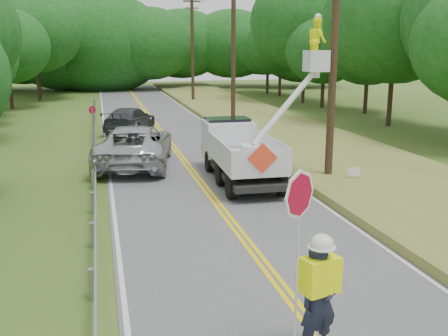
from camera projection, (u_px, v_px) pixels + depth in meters
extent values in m
plane|color=#3D5418|center=(290.00, 300.00, 11.00)|extent=(140.00, 140.00, 0.00)
cube|color=#545557|center=(184.00, 161.00, 24.24)|extent=(7.20, 96.00, 0.02)
cube|color=yellow|center=(182.00, 161.00, 24.21)|extent=(0.12, 96.00, 0.00)
cube|color=yellow|center=(186.00, 160.00, 24.26)|extent=(0.12, 96.00, 0.00)
cube|color=silver|center=(109.00, 164.00, 23.44)|extent=(0.12, 96.00, 0.00)
cube|color=silver|center=(254.00, 157.00, 25.03)|extent=(0.12, 96.00, 0.00)
cube|color=gray|center=(92.00, 284.00, 10.93)|extent=(0.12, 0.14, 0.70)
cube|color=gray|center=(92.00, 235.00, 13.76)|extent=(0.12, 0.14, 0.70)
cube|color=gray|center=(93.00, 203.00, 16.60)|extent=(0.12, 0.14, 0.70)
cube|color=gray|center=(93.00, 180.00, 19.44)|extent=(0.12, 0.14, 0.70)
cube|color=gray|center=(93.00, 163.00, 22.27)|extent=(0.12, 0.14, 0.70)
cube|color=gray|center=(94.00, 150.00, 25.11)|extent=(0.12, 0.14, 0.70)
cube|color=gray|center=(94.00, 139.00, 27.95)|extent=(0.12, 0.14, 0.70)
cube|color=gray|center=(94.00, 130.00, 30.78)|extent=(0.12, 0.14, 0.70)
cube|color=gray|center=(94.00, 123.00, 33.62)|extent=(0.12, 0.14, 0.70)
cube|color=gray|center=(94.00, 117.00, 36.46)|extent=(0.12, 0.14, 0.70)
cube|color=gray|center=(94.00, 112.00, 39.29)|extent=(0.12, 0.14, 0.70)
cube|color=gray|center=(94.00, 108.00, 42.13)|extent=(0.12, 0.14, 0.70)
cube|color=gray|center=(94.00, 104.00, 44.97)|extent=(0.12, 0.14, 0.70)
cube|color=gray|center=(95.00, 148.00, 24.13)|extent=(0.05, 48.00, 0.34)
cylinder|color=black|center=(334.00, 53.00, 19.51)|extent=(0.30, 0.30, 10.00)
cylinder|color=black|center=(233.00, 50.00, 33.69)|extent=(0.30, 0.30, 10.00)
cylinder|color=black|center=(192.00, 49.00, 47.88)|extent=(0.30, 0.30, 10.00)
cube|color=black|center=(192.00, 1.00, 46.91)|extent=(1.60, 0.12, 0.12)
cube|color=black|center=(192.00, 8.00, 47.05)|extent=(1.20, 0.10, 0.10)
cube|color=olive|center=(324.00, 151.00, 25.84)|extent=(7.00, 96.00, 0.30)
cylinder|color=#332319|center=(11.00, 91.00, 43.72)|extent=(0.32, 0.32, 3.04)
ellipsoid|color=#104B10|center=(6.00, 46.00, 42.87)|extent=(7.10, 7.10, 6.25)
cylinder|color=#332319|center=(38.00, 81.00, 50.49)|extent=(0.32, 0.32, 3.84)
ellipsoid|color=#104B10|center=(34.00, 31.00, 49.40)|extent=(8.96, 8.96, 7.89)
cylinder|color=#332319|center=(39.00, 78.00, 55.95)|extent=(0.32, 0.32, 3.68)
ellipsoid|color=#104B10|center=(36.00, 35.00, 54.91)|extent=(8.59, 8.59, 7.56)
cylinder|color=#332319|center=(390.00, 96.00, 34.32)|extent=(0.32, 0.32, 4.04)
ellipsoid|color=#104B10|center=(396.00, 19.00, 33.18)|extent=(9.42, 9.42, 8.29)
cylinder|color=#332319|center=(366.00, 93.00, 40.87)|extent=(0.32, 0.32, 3.20)
ellipsoid|color=#104B10|center=(369.00, 42.00, 39.97)|extent=(7.46, 7.46, 6.57)
cylinder|color=#332319|center=(323.00, 91.00, 44.84)|extent=(0.32, 0.32, 2.91)
ellipsoid|color=#104B10|center=(324.00, 49.00, 44.02)|extent=(6.79, 6.79, 5.98)
cylinder|color=#332319|center=(303.00, 80.00, 48.20)|extent=(0.32, 0.32, 4.32)
ellipsoid|color=#104B10|center=(305.00, 21.00, 46.98)|extent=(10.09, 10.09, 8.88)
cylinder|color=#332319|center=(280.00, 81.00, 54.86)|extent=(0.32, 0.32, 3.14)
ellipsoid|color=#104B10|center=(281.00, 44.00, 53.97)|extent=(7.33, 7.33, 6.45)
cylinder|color=#332319|center=(267.00, 80.00, 57.60)|extent=(0.32, 0.32, 3.02)
ellipsoid|color=#104B10|center=(268.00, 46.00, 56.75)|extent=(7.04, 7.04, 6.20)
ellipsoid|color=#104B10|center=(22.00, 44.00, 61.11)|extent=(12.71, 9.53, 9.53)
ellipsoid|color=#104B10|center=(64.00, 44.00, 61.39)|extent=(14.66, 11.00, 11.00)
ellipsoid|color=#104B10|center=(102.00, 44.00, 62.14)|extent=(16.24, 12.18, 12.18)
ellipsoid|color=#104B10|center=(149.00, 44.00, 61.74)|extent=(11.46, 8.59, 8.59)
ellipsoid|color=#104B10|center=(182.00, 44.00, 66.01)|extent=(11.62, 8.71, 8.71)
ellipsoid|color=#104B10|center=(233.00, 44.00, 66.72)|extent=(11.66, 8.74, 8.74)
ellipsoid|color=#104B10|center=(264.00, 44.00, 66.77)|extent=(10.59, 7.94, 7.94)
ellipsoid|color=#104B10|center=(304.00, 44.00, 65.95)|extent=(13.03, 9.77, 9.77)
imported|color=#191E33|center=(319.00, 300.00, 8.77)|extent=(0.85, 0.66, 2.06)
cube|color=#E5F205|center=(320.00, 275.00, 8.67)|extent=(0.71, 0.53, 0.62)
ellipsoid|color=white|center=(322.00, 243.00, 8.53)|extent=(0.39, 0.39, 0.31)
cylinder|color=#B7B7B7|center=(296.00, 282.00, 8.52)|extent=(0.04, 0.04, 2.89)
cylinder|color=#A20727|center=(300.00, 194.00, 8.17)|extent=(0.68, 0.51, 0.83)
cylinder|color=black|center=(231.00, 187.00, 18.08)|extent=(0.30, 0.89, 0.89)
cylinder|color=black|center=(281.00, 184.00, 18.45)|extent=(0.30, 0.89, 0.89)
cylinder|color=black|center=(220.00, 174.00, 19.83)|extent=(0.30, 0.89, 0.89)
cylinder|color=black|center=(267.00, 172.00, 20.21)|extent=(0.30, 0.89, 0.89)
cylinder|color=black|center=(209.00, 161.00, 22.03)|extent=(0.30, 0.89, 0.89)
cylinder|color=black|center=(251.00, 159.00, 22.40)|extent=(0.30, 0.89, 0.89)
cube|color=black|center=(242.00, 170.00, 20.27)|extent=(2.10, 5.96, 0.23)
cube|color=silver|center=(246.00, 162.00, 19.55)|extent=(2.24, 4.30, 0.20)
cube|color=silver|center=(219.00, 151.00, 19.23)|extent=(0.18, 4.24, 0.83)
cube|color=silver|center=(273.00, 149.00, 19.65)|extent=(0.18, 4.24, 0.83)
cube|color=silver|center=(262.00, 162.00, 17.44)|extent=(2.12, 0.12, 0.83)
cube|color=silver|center=(228.00, 140.00, 22.47)|extent=(2.12, 1.81, 1.66)
cube|color=black|center=(227.00, 126.00, 22.50)|extent=(1.88, 1.25, 0.69)
cube|color=silver|center=(253.00, 155.00, 18.47)|extent=(0.85, 0.85, 0.74)
cube|color=silver|center=(316.00, 61.00, 19.42)|extent=(0.78, 0.78, 0.78)
imported|color=#E5F205|center=(317.00, 40.00, 19.24)|extent=(0.62, 0.80, 1.65)
cube|color=#F44120|center=(262.00, 158.00, 17.34)|extent=(1.04, 0.07, 1.04)
imported|color=#B6B8BC|center=(135.00, 145.00, 23.05)|extent=(4.18, 7.00, 1.82)
imported|color=#36393E|center=(130.00, 120.00, 32.26)|extent=(3.89, 5.61, 1.51)
cylinder|color=gray|center=(93.00, 126.00, 28.19)|extent=(0.06, 0.06, 1.96)
cylinder|color=#A20727|center=(92.00, 110.00, 27.98)|extent=(0.40, 0.25, 0.45)
cube|color=white|center=(354.00, 172.00, 19.88)|extent=(0.48, 0.16, 0.34)
cylinder|color=gray|center=(349.00, 180.00, 19.90)|extent=(0.02, 0.02, 0.49)
cylinder|color=gray|center=(358.00, 179.00, 19.99)|extent=(0.02, 0.02, 0.49)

